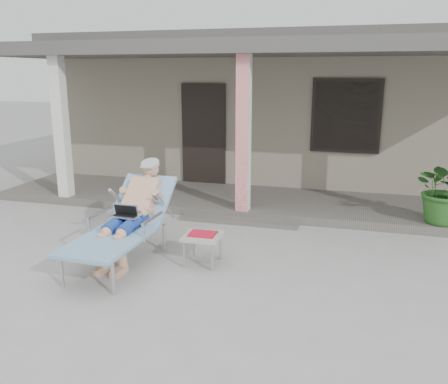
% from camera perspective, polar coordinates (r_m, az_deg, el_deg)
% --- Properties ---
extents(ground, '(60.00, 60.00, 0.00)m').
position_cam_1_polar(ground, '(6.35, -2.36, -8.69)').
color(ground, '#9E9E99').
rests_on(ground, ground).
extents(house, '(10.40, 5.40, 3.30)m').
position_cam_1_polar(house, '(12.21, 7.21, 10.33)').
color(house, gray).
rests_on(house, ground).
extents(porch_deck, '(10.00, 2.00, 0.15)m').
position_cam_1_polar(porch_deck, '(9.07, 3.52, -1.13)').
color(porch_deck, '#605B56').
rests_on(porch_deck, ground).
extents(porch_overhang, '(10.00, 2.30, 2.85)m').
position_cam_1_polar(porch_overhang, '(8.70, 3.72, 16.28)').
color(porch_overhang, silver).
rests_on(porch_overhang, porch_deck).
extents(porch_step, '(2.00, 0.30, 0.07)m').
position_cam_1_polar(porch_step, '(8.01, 1.75, -3.48)').
color(porch_step, '#605B56').
rests_on(porch_step, ground).
extents(lounger, '(0.83, 2.10, 1.35)m').
position_cam_1_polar(lounger, '(6.39, -11.58, -0.93)').
color(lounger, '#B7B7BC').
rests_on(lounger, ground).
extents(side_table, '(0.49, 0.49, 0.43)m').
position_cam_1_polar(side_table, '(6.24, -2.60, -5.52)').
color(side_table, '#A8A8A3').
rests_on(side_table, ground).
extents(potted_palm, '(1.15, 1.05, 1.11)m').
position_cam_1_polar(potted_palm, '(8.17, 25.20, 0.35)').
color(potted_palm, '#26591E').
rests_on(potted_palm, porch_deck).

